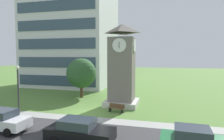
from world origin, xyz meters
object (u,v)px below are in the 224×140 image
Objects in this scene: tree_by_building at (81,73)px; parked_car_black at (80,131)px; clock_tower at (122,70)px; street_lamp at (18,85)px; parked_car_white at (3,120)px; park_bench at (116,108)px.

parked_car_black is at bearing -67.20° from tree_by_building.
clock_tower reaches higher than street_lamp.
parked_car_white is (-7.53, -10.38, -3.44)m from clock_tower.
parked_car_black is at bearing -95.06° from park_bench.
parked_car_black is (-0.65, -10.97, -3.43)m from clock_tower.
tree_by_building is (2.13, 10.12, 0.30)m from street_lamp.
park_bench is at bearing 26.05° from street_lamp.
parked_car_white reaches higher than park_bench.
parked_car_black is at bearing -4.96° from parked_car_white.
clock_tower is 1.92× the size of street_lamp.
street_lamp is at bearing -139.64° from clock_tower.
tree_by_building reaches higher than parked_car_white.
park_bench is (0.05, -3.08, -3.84)m from clock_tower.
tree_by_building is 15.20m from parked_car_black.
street_lamp is (-8.59, -7.30, -1.11)m from clock_tower.
street_lamp is at bearing -153.95° from park_bench.
clock_tower reaches higher than park_bench.
tree_by_building is at bearing 112.80° from parked_car_black.
street_lamp is (-8.63, -4.22, 2.73)m from park_bench.
parked_car_white is at bearing -136.05° from park_bench.
street_lamp is at bearing 155.13° from parked_car_black.
clock_tower is 2.06× the size of parked_car_black.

